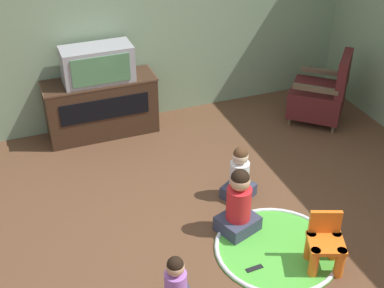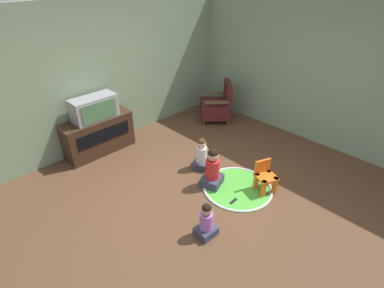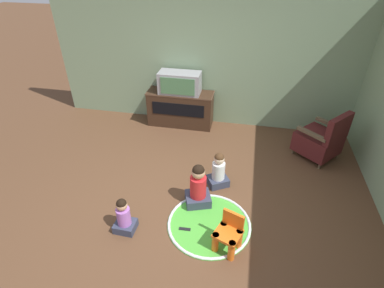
{
  "view_description": "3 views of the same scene",
  "coord_description": "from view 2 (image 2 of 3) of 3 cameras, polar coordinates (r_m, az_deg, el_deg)",
  "views": [
    {
      "loc": [
        -1.48,
        -3.22,
        3.29
      ],
      "look_at": [
        0.04,
        0.72,
        0.62
      ],
      "focal_mm": 50.0,
      "sensor_mm": 36.0,
      "label": 1
    },
    {
      "loc": [
        -2.63,
        -2.37,
        3.04
      ],
      "look_at": [
        0.07,
        0.38,
        0.72
      ],
      "focal_mm": 28.0,
      "sensor_mm": 36.0,
      "label": 2
    },
    {
      "loc": [
        0.77,
        -2.9,
        3.05
      ],
      "look_at": [
        0.08,
        0.52,
        0.71
      ],
      "focal_mm": 28.0,
      "sensor_mm": 36.0,
      "label": 3
    }
  ],
  "objects": [
    {
      "name": "black_armchair",
      "position": [
        6.71,
        4.77,
        7.24
      ],
      "size": [
        0.86,
        0.85,
        0.88
      ],
      "rotation": [
        0.0,
        0.0,
        3.99
      ],
      "color": "brown",
      "rests_on": "ground_plane"
    },
    {
      "name": "child_watching_left",
      "position": [
        3.94,
        2.73,
        -14.58
      ],
      "size": [
        0.27,
        0.24,
        0.52
      ],
      "rotation": [
        0.0,
        0.0,
        -0.03
      ],
      "color": "#33384C",
      "rests_on": "ground_plane"
    },
    {
      "name": "tv_cabinet",
      "position": [
        5.75,
        -17.36,
        1.76
      ],
      "size": [
        1.28,
        0.44,
        0.69
      ],
      "color": "#382316",
      "rests_on": "ground_plane"
    },
    {
      "name": "television",
      "position": [
        5.5,
        -18.12,
        6.54
      ],
      "size": [
        0.78,
        0.37,
        0.4
      ],
      "color": "#939399",
      "rests_on": "tv_cabinet"
    },
    {
      "name": "ground_plane",
      "position": [
        4.67,
        2.73,
        -9.57
      ],
      "size": [
        30.0,
        30.0,
        0.0
      ],
      "primitive_type": "plane",
      "color": "brown"
    },
    {
      "name": "play_mat",
      "position": [
        4.83,
        8.66,
        -8.25
      ],
      "size": [
        1.1,
        1.1,
        0.04
      ],
      "color": "green",
      "rests_on": "ground_plane"
    },
    {
      "name": "wall_right",
      "position": [
        6.07,
        23.1,
        12.02
      ],
      "size": [
        0.12,
        5.6,
        2.6
      ],
      "color": "gray",
      "rests_on": "ground_plane"
    },
    {
      "name": "child_watching_right",
      "position": [
        4.69,
        3.91,
        -4.9
      ],
      "size": [
        0.42,
        0.39,
        0.67
      ],
      "rotation": [
        0.0,
        0.0,
        0.34
      ],
      "color": "#33384C",
      "rests_on": "ground_plane"
    },
    {
      "name": "yellow_kid_chair",
      "position": [
        4.76,
        13.76,
        -6.5
      ],
      "size": [
        0.37,
        0.37,
        0.49
      ],
      "rotation": [
        0.0,
        0.0,
        -0.37
      ],
      "color": "orange",
      "rests_on": "ground_plane"
    },
    {
      "name": "remote_control",
      "position": [
        4.57,
        7.9,
        -10.77
      ],
      "size": [
        0.15,
        0.05,
        0.02
      ],
      "rotation": [
        0.0,
        0.0,
        0.05
      ],
      "color": "black",
      "rests_on": "ground_plane"
    },
    {
      "name": "child_watching_center",
      "position": [
        5.1,
        1.79,
        -2.12
      ],
      "size": [
        0.38,
        0.37,
        0.57
      ],
      "rotation": [
        0.0,
        0.0,
        0.53
      ],
      "color": "#33384C",
      "rests_on": "ground_plane"
    },
    {
      "name": "wall_back",
      "position": [
        5.8,
        -16.67,
        12.37
      ],
      "size": [
        5.82,
        0.12,
        2.6
      ],
      "color": "gray",
      "rests_on": "ground_plane"
    }
  ]
}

